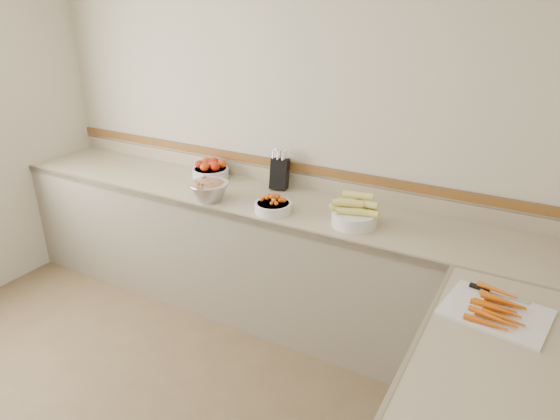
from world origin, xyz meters
The scene contains 8 objects.
back_wall centered at (0.00, 2.00, 1.30)m, with size 4.00×4.00×0.00m, color #BAB199.
counter_back centered at (0.00, 1.68, 0.45)m, with size 4.00×0.65×1.08m.
knife_block centered at (0.04, 1.90, 1.02)m, with size 0.15×0.17×0.29m.
tomato_bowl centered at (-0.53, 1.84, 0.96)m, with size 0.28×0.28×0.13m.
cherry_tomato_bowl centered at (0.21, 1.51, 0.94)m, with size 0.24×0.24×0.13m.
corn_bowl centered at (0.74, 1.58, 0.97)m, with size 0.31×0.28×0.20m.
rhubarb_bowl centered at (-0.26, 1.47, 0.98)m, with size 0.27×0.27×0.15m.
cutting_board centered at (1.61, 1.02, 0.92)m, with size 0.47×0.39×0.06m.
Camera 1 is at (1.68, -1.02, 2.17)m, focal length 32.00 mm.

